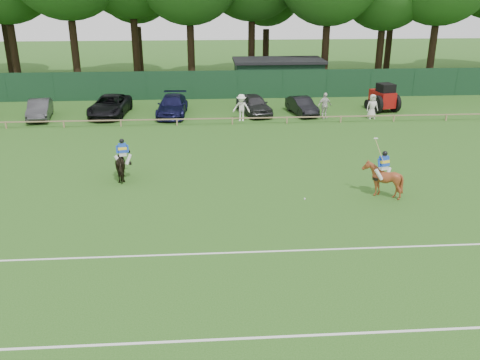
{
  "coord_description": "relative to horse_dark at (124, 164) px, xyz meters",
  "views": [
    {
      "loc": [
        -0.97,
        -17.86,
        9.4
      ],
      "look_at": [
        0.5,
        3.0,
        1.4
      ],
      "focal_mm": 38.0,
      "sensor_mm": 36.0,
      "label": 1
    }
  ],
  "objects": [
    {
      "name": "ground",
      "position": [
        5.23,
        -7.25,
        -0.8
      ],
      "size": [
        160.0,
        160.0,
        0.0
      ],
      "primitive_type": "plane",
      "color": "#1E4C14",
      "rests_on": "ground"
    },
    {
      "name": "horse_dark",
      "position": [
        0.0,
        0.0,
        0.0
      ],
      "size": [
        1.24,
        2.03,
        1.6
      ],
      "primitive_type": "imported",
      "rotation": [
        0.0,
        0.0,
        3.35
      ],
      "color": "black",
      "rests_on": "ground"
    },
    {
      "name": "horse_chestnut",
      "position": [
        12.55,
        -3.22,
        0.06
      ],
      "size": [
        1.78,
        1.9,
        1.71
      ],
      "primitive_type": "imported",
      "rotation": [
        0.0,
        0.0,
        3.45
      ],
      "color": "brown",
      "rests_on": "ground"
    },
    {
      "name": "sedan_grey",
      "position": [
        -8.18,
        13.47,
        -0.08
      ],
      "size": [
        2.2,
        4.53,
        1.43
      ],
      "primitive_type": "imported",
      "rotation": [
        0.0,
        0.0,
        0.16
      ],
      "color": "#313234",
      "rests_on": "ground"
    },
    {
      "name": "suv_black",
      "position": [
        -3.06,
        14.14,
        -0.03
      ],
      "size": [
        2.94,
        5.7,
        1.54
      ],
      "primitive_type": "imported",
      "rotation": [
        0.0,
        0.0,
        -0.07
      ],
      "color": "black",
      "rests_on": "ground"
    },
    {
      "name": "sedan_navy",
      "position": [
        1.75,
        13.82,
        -0.04
      ],
      "size": [
        2.4,
        5.32,
        1.51
      ],
      "primitive_type": "imported",
      "rotation": [
        0.0,
        0.0,
        -0.05
      ],
      "color": "#111236",
      "rests_on": "ground"
    },
    {
      "name": "hatch_grey",
      "position": [
        8.1,
        13.75,
        -0.03
      ],
      "size": [
        2.89,
        4.85,
        1.55
      ],
      "primitive_type": "imported",
      "rotation": [
        0.0,
        0.0,
        0.25
      ],
      "color": "#302F32",
      "rests_on": "ground"
    },
    {
      "name": "estate_black",
      "position": [
        11.83,
        13.52,
        -0.14
      ],
      "size": [
        2.15,
        4.21,
        1.32
      ],
      "primitive_type": "imported",
      "rotation": [
        0.0,
        0.0,
        0.2
      ],
      "color": "black",
      "rests_on": "ground"
    },
    {
      "name": "spectator_left",
      "position": [
        6.96,
        11.77,
        0.19
      ],
      "size": [
        1.41,
        1.01,
        1.98
      ],
      "primitive_type": "imported",
      "rotation": [
        0.0,
        0.0,
        -0.23
      ],
      "color": "white",
      "rests_on": "ground"
    },
    {
      "name": "spectator_mid",
      "position": [
        13.28,
        12.12,
        0.17
      ],
      "size": [
        1.23,
        0.83,
        1.94
      ],
      "primitive_type": "imported",
      "rotation": [
        0.0,
        0.0,
        0.34
      ],
      "color": "silver",
      "rests_on": "ground"
    },
    {
      "name": "spectator_right",
      "position": [
        16.85,
        11.76,
        0.12
      ],
      "size": [
        0.95,
        0.67,
        1.84
      ],
      "primitive_type": "imported",
      "rotation": [
        0.0,
        0.0,
        0.09
      ],
      "color": "silver",
      "rests_on": "ground"
    },
    {
      "name": "rider_dark",
      "position": [
        0.0,
        -0.01,
        0.73
      ],
      "size": [
        0.93,
        0.46,
        1.41
      ],
      "rotation": [
        0.0,
        0.0,
        3.35
      ],
      "color": "silver",
      "rests_on": "ground"
    },
    {
      "name": "rider_chestnut",
      "position": [
        12.55,
        -3.23,
        0.82
      ],
      "size": [
        0.98,
        0.53,
        2.05
      ],
      "rotation": [
        0.0,
        0.0,
        3.45
      ],
      "color": "silver",
      "rests_on": "ground"
    },
    {
      "name": "polo_ball",
      "position": [
        8.84,
        -3.41,
        -0.76
      ],
      "size": [
        0.09,
        0.09,
        0.09
      ],
      "primitive_type": "sphere",
      "color": "silver",
      "rests_on": "ground"
    },
    {
      "name": "pitch_lines",
      "position": [
        5.23,
        -10.75,
        -0.79
      ],
      "size": [
        60.0,
        5.1,
        0.01
      ],
      "color": "silver",
      "rests_on": "ground"
    },
    {
      "name": "pitch_rail",
      "position": [
        5.23,
        10.75,
        -0.36
      ],
      "size": [
        62.1,
        0.1,
        0.5
      ],
      "color": "#997F5B",
      "rests_on": "ground"
    },
    {
      "name": "perimeter_fence",
      "position": [
        5.23,
        19.75,
        0.45
      ],
      "size": [
        92.08,
        0.08,
        2.5
      ],
      "color": "#14351E",
      "rests_on": "ground"
    },
    {
      "name": "utility_shed",
      "position": [
        11.23,
        22.75,
        0.74
      ],
      "size": [
        8.4,
        4.4,
        3.04
      ],
      "color": "#14331E",
      "rests_on": "ground"
    },
    {
      "name": "tree_row",
      "position": [
        7.23,
        27.75,
        -0.8
      ],
      "size": [
        96.0,
        12.0,
        21.0
      ],
      "primitive_type": null,
      "color": "#26561C",
      "rests_on": "ground"
    },
    {
      "name": "tractor",
      "position": [
        18.49,
        14.1,
        0.26
      ],
      "size": [
        2.28,
        2.97,
        2.24
      ],
      "rotation": [
        0.0,
        0.0,
        0.21
      ],
      "color": "maroon",
      "rests_on": "ground"
    }
  ]
}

